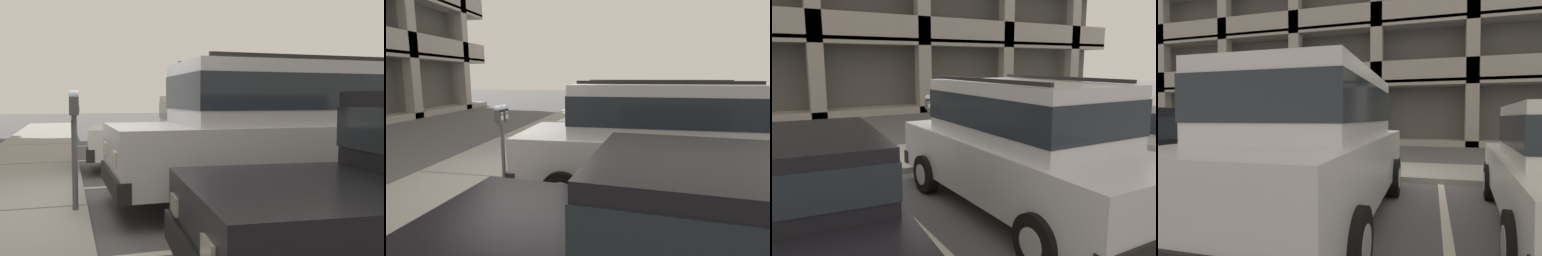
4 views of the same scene
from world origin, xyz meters
TOP-DOWN VIEW (x-y plane):
  - ground_plane at (0.00, 0.00)m, footprint 80.00×80.00m
  - sidewalk at (0.00, 1.30)m, footprint 40.00×2.20m
  - parking_stall_lines at (1.65, -1.40)m, footprint 13.32×4.80m
  - silver_suv at (-0.07, -2.46)m, footprint 2.07×4.81m
  - parking_meter_near at (-0.21, 0.35)m, footprint 0.35×0.12m
  - parking_garage at (-1.30, 14.21)m, footprint 32.00×10.00m

SIDE VIEW (x-z plane):
  - ground_plane at x=0.00m, z-range -0.10..0.00m
  - parking_stall_lines at x=1.65m, z-range 0.00..0.01m
  - sidewalk at x=0.00m, z-range 0.00..0.12m
  - silver_suv at x=-0.07m, z-range 0.07..2.11m
  - parking_meter_near at x=-0.21m, z-range 0.48..1.94m
  - parking_garage at x=-1.30m, z-range -0.59..18.66m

